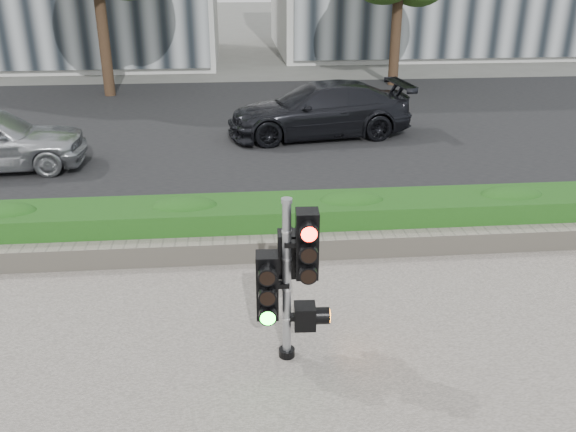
# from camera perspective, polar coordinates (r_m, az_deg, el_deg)

# --- Properties ---
(ground) EXTENTS (120.00, 120.00, 0.00)m
(ground) POSITION_cam_1_polar(r_m,az_deg,el_deg) (7.87, -1.69, -10.50)
(ground) COLOR #51514C
(ground) RESTS_ON ground
(road) EXTENTS (60.00, 13.00, 0.02)m
(road) POSITION_cam_1_polar(r_m,az_deg,el_deg) (17.11, -3.85, 8.36)
(road) COLOR black
(road) RESTS_ON ground
(curb) EXTENTS (60.00, 0.25, 0.12)m
(curb) POSITION_cam_1_polar(r_m,az_deg,el_deg) (10.61, -2.78, -0.79)
(curb) COLOR gray
(curb) RESTS_ON ground
(stone_wall) EXTENTS (12.00, 0.32, 0.34)m
(stone_wall) POSITION_cam_1_polar(r_m,az_deg,el_deg) (9.42, -2.44, -3.08)
(stone_wall) COLOR gray
(stone_wall) RESTS_ON sidewalk
(hedge) EXTENTS (12.00, 1.00, 0.68)m
(hedge) POSITION_cam_1_polar(r_m,az_deg,el_deg) (9.93, -2.65, -0.55)
(hedge) COLOR #2C7323
(hedge) RESTS_ON sidewalk
(traffic_signal) EXTENTS (0.69, 0.51, 1.99)m
(traffic_signal) POSITION_cam_1_polar(r_m,az_deg,el_deg) (6.79, 0.10, -5.26)
(traffic_signal) COLOR black
(traffic_signal) RESTS_ON sidewalk
(car_dark) EXTENTS (4.92, 2.48, 1.37)m
(car_dark) POSITION_cam_1_polar(r_m,az_deg,el_deg) (15.99, 2.91, 9.90)
(car_dark) COLOR black
(car_dark) RESTS_ON road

